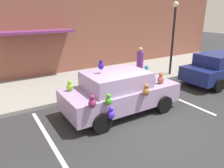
{
  "coord_description": "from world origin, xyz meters",
  "views": [
    {
      "loc": [
        -4.28,
        -4.65,
        3.54
      ],
      "look_at": [
        -0.22,
        1.88,
        0.9
      ],
      "focal_mm": 34.27,
      "sensor_mm": 36.0,
      "label": 1
    }
  ],
  "objects": [
    {
      "name": "storefront_building",
      "position": [
        -0.02,
        7.14,
        3.19
      ],
      "size": [
        24.0,
        1.25,
        6.4
      ],
      "color": "brown",
      "rests_on": "ground"
    },
    {
      "name": "sidewalk",
      "position": [
        0.0,
        5.0,
        0.07
      ],
      "size": [
        24.0,
        4.0,
        0.15
      ],
      "primitive_type": "cube",
      "color": "gray",
      "rests_on": "ground"
    },
    {
      "name": "ground_plane",
      "position": [
        0.0,
        0.0,
        0.0
      ],
      "size": [
        60.0,
        60.0,
        0.0
      ],
      "primitive_type": "plane",
      "color": "#2D2D30"
    },
    {
      "name": "parking_stripe_rear",
      "position": [
        -3.02,
        1.0,
        0.0
      ],
      "size": [
        0.12,
        3.6,
        0.01
      ],
      "primitive_type": "cube",
      "color": "silver",
      "rests_on": "ground"
    },
    {
      "name": "parked_sedan_behind",
      "position": [
        5.92,
        1.41,
        0.79
      ],
      "size": [
        4.26,
        1.88,
        1.54
      ],
      "color": "navy",
      "rests_on": "ground"
    },
    {
      "name": "parking_stripe_front",
      "position": [
        2.49,
        1.0,
        0.0
      ],
      "size": [
        0.12,
        3.6,
        0.01
      ],
      "primitive_type": "cube",
      "color": "silver",
      "rests_on": "ground"
    },
    {
      "name": "teddy_bear_on_sidewalk",
      "position": [
        -0.25,
        3.82,
        0.51
      ],
      "size": [
        0.41,
        0.34,
        0.79
      ],
      "color": "beige",
      "rests_on": "sidewalk"
    },
    {
      "name": "pedestrian_near_shopfront",
      "position": [
        2.65,
        3.76,
        0.91
      ],
      "size": [
        0.35,
        0.35,
        1.64
      ],
      "color": "#77369A",
      "rests_on": "sidewalk"
    },
    {
      "name": "plush_covered_car",
      "position": [
        -0.27,
        1.27,
        0.8
      ],
      "size": [
        4.17,
        2.09,
        2.01
      ],
      "color": "#AC91C1",
      "rests_on": "ground"
    },
    {
      "name": "street_lamp_post",
      "position": [
        4.63,
        3.5,
        2.5
      ],
      "size": [
        0.28,
        0.28,
        3.84
      ],
      "color": "black",
      "rests_on": "sidewalk"
    }
  ]
}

